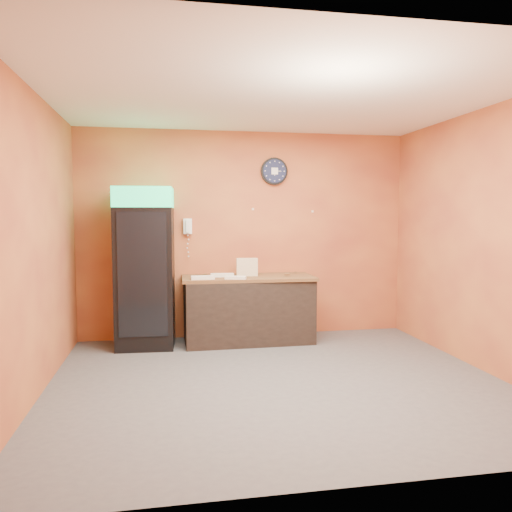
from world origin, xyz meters
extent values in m
plane|color=#47474C|center=(0.00, 0.00, 0.00)|extent=(4.50, 4.50, 0.00)
cube|color=#CF783A|center=(0.00, 2.00, 1.40)|extent=(4.50, 0.02, 2.80)
cube|color=#CF783A|center=(-2.25, 0.00, 1.40)|extent=(0.02, 4.00, 2.80)
cube|color=#CF783A|center=(2.25, 0.00, 1.40)|extent=(0.02, 4.00, 2.80)
cube|color=white|center=(0.00, 0.00, 2.80)|extent=(4.50, 4.00, 0.02)
cube|color=black|center=(-1.34, 1.65, 0.88)|extent=(0.74, 0.74, 1.76)
cube|color=#17C46B|center=(-1.34, 1.65, 1.89)|extent=(0.74, 0.74, 0.25)
cube|color=black|center=(-1.32, 1.29, 0.96)|extent=(0.58, 0.05, 1.51)
cube|color=black|center=(-0.03, 1.63, 0.41)|extent=(1.66, 0.75, 0.83)
cylinder|color=black|center=(0.39, 1.98, 2.27)|extent=(0.37, 0.05, 0.37)
cylinder|color=#0F1433|center=(0.39, 1.95, 2.27)|extent=(0.32, 0.01, 0.32)
cube|color=white|center=(0.39, 1.94, 2.27)|extent=(0.09, 0.00, 0.09)
cube|color=white|center=(-0.79, 1.96, 1.52)|extent=(0.11, 0.07, 0.21)
cube|color=white|center=(-0.79, 1.91, 1.52)|extent=(0.05, 0.04, 0.17)
cube|color=brown|center=(-0.03, 1.63, 0.85)|extent=(1.73, 0.78, 0.04)
cube|color=beige|center=(-0.04, 1.66, 0.90)|extent=(0.28, 0.12, 0.06)
cube|color=beige|center=(-0.04, 1.66, 0.96)|extent=(0.28, 0.12, 0.06)
cube|color=beige|center=(-0.04, 1.66, 1.01)|extent=(0.28, 0.12, 0.06)
cube|color=beige|center=(-0.04, 1.66, 1.07)|extent=(0.28, 0.12, 0.06)
cube|color=white|center=(-0.64, 1.42, 0.89)|extent=(0.29, 0.12, 0.04)
cube|color=white|center=(-0.23, 1.36, 0.89)|extent=(0.28, 0.18, 0.04)
cube|color=white|center=(-0.37, 1.63, 0.89)|extent=(0.30, 0.13, 0.04)
cylinder|color=silver|center=(0.02, 1.71, 0.90)|extent=(0.06, 0.06, 0.06)
camera|label=1|loc=(-1.08, -4.78, 1.66)|focal=35.00mm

